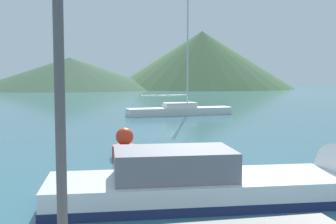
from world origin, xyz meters
TOP-DOWN VIEW (x-y plane):
  - motorboat_near at (-1.00, 4.28)m, footprint 7.81×2.38m
  - sailboat_inner at (2.60, 25.35)m, footprint 7.93×2.40m
  - buoy_marker at (-2.91, 10.01)m, footprint 0.89×0.89m
  - hill_central at (-7.27, 91.84)m, footprint 41.50×41.50m
  - hill_east at (23.54, 92.88)m, footprint 43.16×43.16m

SIDE VIEW (x-z plane):
  - motorboat_near at x=-1.00m, z-range -0.60..1.31m
  - buoy_marker at x=-2.91m, z-range -0.09..0.93m
  - sailboat_inner at x=2.60m, z-range -4.63..5.47m
  - hill_central at x=-7.27m, z-range 0.00..7.03m
  - hill_east at x=23.54m, z-range 0.00..13.58m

